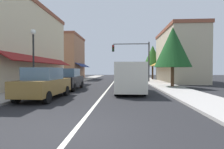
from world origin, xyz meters
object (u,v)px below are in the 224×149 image
Objects in this scene: parked_car_second_left at (69,79)px; traffic_signal_mast_arm at (136,55)px; tree_right_far at (153,55)px; tree_right_near at (173,47)px; van_in_lane at (129,77)px; street_lamp_left_near at (33,50)px; parked_car_nearest_left at (44,84)px.

parked_car_second_left is 11.67m from traffic_signal_mast_arm.
tree_right_near is at bearing -92.00° from tree_right_far.
van_in_lane is at bearing -104.83° from tree_right_far.
traffic_signal_mast_arm is 0.97× the size of tree_right_near.
tree_right_near reaches higher than traffic_signal_mast_arm.
tree_right_far is (0.48, 13.72, 0.40)m from tree_right_near.
tree_right_near reaches higher than parked_car_second_left.
street_lamp_left_near is at bearing -157.34° from tree_right_near.
parked_car_nearest_left is at bearing -114.61° from tree_right_far.
parked_car_nearest_left is 0.70× the size of tree_right_far.
traffic_signal_mast_arm is 1.21× the size of street_lamp_left_near.
parked_car_nearest_left is at bearing -148.17° from van_in_lane.
van_in_lane is 1.15× the size of street_lamp_left_near.
tree_right_far reaches higher than van_in_lane.
parked_car_second_left is at bearing -123.64° from traffic_signal_mast_arm.
street_lamp_left_near is 21.60m from tree_right_far.
parked_car_nearest_left is 5.76m from van_in_lane.
traffic_signal_mast_arm reaches higher than parked_car_nearest_left.
traffic_signal_mast_arm is (6.27, 9.42, 2.86)m from parked_car_second_left.
van_in_lane is (4.84, 3.11, 0.27)m from parked_car_nearest_left.
street_lamp_left_near is (-1.80, -2.32, 2.19)m from parked_car_second_left.
traffic_signal_mast_arm is at bearing -117.22° from tree_right_far.
parked_car_nearest_left is 3.83m from street_lamp_left_near.
tree_right_far reaches higher than parked_car_nearest_left.
van_in_lane is 0.96× the size of traffic_signal_mast_arm.
parked_car_nearest_left is 0.73× the size of tree_right_near.
traffic_signal_mast_arm is (6.14, 14.21, 2.86)m from parked_car_nearest_left.
tree_right_far reaches higher than parked_car_second_left.
street_lamp_left_near reaches higher than van_in_lane.
tree_right_near is (4.20, 3.94, 2.62)m from van_in_lane.
street_lamp_left_near reaches higher than parked_car_nearest_left.
traffic_signal_mast_arm is at bearing 54.94° from parked_car_second_left.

